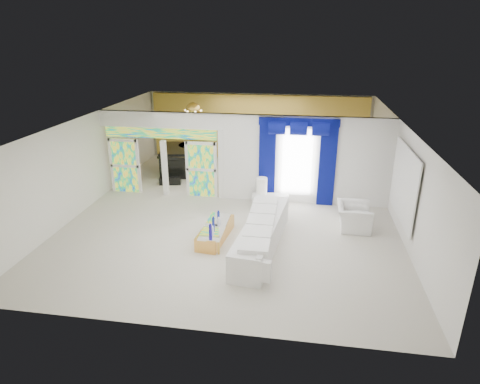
% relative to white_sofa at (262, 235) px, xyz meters
% --- Properties ---
extents(floor, '(12.00, 12.00, 0.00)m').
position_rel_white_sofa_xyz_m(floor, '(-1.09, 2.46, -0.37)').
color(floor, '#B7AF9E').
rests_on(floor, ground).
extents(dividing_wall, '(5.70, 0.18, 3.00)m').
position_rel_white_sofa_xyz_m(dividing_wall, '(1.06, 3.46, 1.13)').
color(dividing_wall, white).
rests_on(dividing_wall, ground).
extents(dividing_header, '(4.30, 0.18, 0.55)m').
position_rel_white_sofa_xyz_m(dividing_header, '(-3.94, 3.46, 2.35)').
color(dividing_header, white).
rests_on(dividing_header, dividing_wall).
extents(stained_panel_left, '(0.95, 0.04, 2.00)m').
position_rel_white_sofa_xyz_m(stained_panel_left, '(-5.37, 3.46, 0.63)').
color(stained_panel_left, '#994C3F').
rests_on(stained_panel_left, ground).
extents(stained_panel_right, '(0.95, 0.04, 2.00)m').
position_rel_white_sofa_xyz_m(stained_panel_right, '(-2.52, 3.46, 0.63)').
color(stained_panel_right, '#994C3F').
rests_on(stained_panel_right, ground).
extents(stained_transom, '(4.00, 0.05, 0.35)m').
position_rel_white_sofa_xyz_m(stained_transom, '(-3.94, 3.46, 1.88)').
color(stained_transom, '#994C3F').
rests_on(stained_transom, dividing_header).
extents(window_pane, '(1.00, 0.02, 2.30)m').
position_rel_white_sofa_xyz_m(window_pane, '(0.81, 3.36, 1.08)').
color(window_pane, white).
rests_on(window_pane, dividing_wall).
extents(blue_drape_left, '(0.55, 0.10, 2.80)m').
position_rel_white_sofa_xyz_m(blue_drape_left, '(-0.19, 3.33, 1.03)').
color(blue_drape_left, '#030F49').
rests_on(blue_drape_left, ground).
extents(blue_drape_right, '(0.55, 0.10, 2.80)m').
position_rel_white_sofa_xyz_m(blue_drape_right, '(1.81, 3.33, 1.03)').
color(blue_drape_right, '#030F49').
rests_on(blue_drape_right, ground).
extents(blue_pelmet, '(2.60, 0.12, 0.25)m').
position_rel_white_sofa_xyz_m(blue_pelmet, '(0.81, 3.33, 2.45)').
color(blue_pelmet, '#030F49').
rests_on(blue_pelmet, dividing_wall).
extents(wall_mirror, '(0.04, 2.70, 1.90)m').
position_rel_white_sofa_xyz_m(wall_mirror, '(3.85, 1.46, 1.18)').
color(wall_mirror, white).
rests_on(wall_mirror, ground).
extents(gold_curtains, '(9.70, 0.12, 2.90)m').
position_rel_white_sofa_xyz_m(gold_curtains, '(-1.09, 8.36, 1.13)').
color(gold_curtains, gold).
rests_on(gold_curtains, ground).
extents(white_sofa, '(1.27, 3.96, 0.74)m').
position_rel_white_sofa_xyz_m(white_sofa, '(0.00, 0.00, 0.00)').
color(white_sofa, silver).
rests_on(white_sofa, ground).
extents(coffee_table, '(0.80, 1.85, 0.40)m').
position_rel_white_sofa_xyz_m(coffee_table, '(-1.35, 0.30, -0.17)').
color(coffee_table, gold).
rests_on(coffee_table, ground).
extents(console_table, '(1.26, 0.54, 0.41)m').
position_rel_white_sofa_xyz_m(console_table, '(-0.02, 2.93, -0.17)').
color(console_table, white).
rests_on(console_table, ground).
extents(table_lamp, '(0.36, 0.36, 0.58)m').
position_rel_white_sofa_xyz_m(table_lamp, '(-0.32, 2.93, 0.33)').
color(table_lamp, white).
rests_on(table_lamp, console_table).
extents(armchair, '(1.01, 1.15, 0.73)m').
position_rel_white_sofa_xyz_m(armchair, '(2.59, 1.64, -0.00)').
color(armchair, silver).
rests_on(armchair, ground).
extents(grand_piano, '(1.95, 2.33, 1.05)m').
position_rel_white_sofa_xyz_m(grand_piano, '(-4.05, 6.08, 0.15)').
color(grand_piano, black).
rests_on(grand_piano, ground).
extents(piano_bench, '(0.88, 0.48, 0.28)m').
position_rel_white_sofa_xyz_m(piano_bench, '(-4.05, 4.48, -0.23)').
color(piano_bench, black).
rests_on(piano_bench, ground).
extents(tv_console, '(0.61, 0.57, 0.75)m').
position_rel_white_sofa_xyz_m(tv_console, '(-5.59, 4.53, 0.00)').
color(tv_console, tan).
rests_on(tv_console, ground).
extents(chandelier, '(0.60, 0.60, 0.60)m').
position_rel_white_sofa_xyz_m(chandelier, '(-3.39, 5.86, 2.28)').
color(chandelier, gold).
rests_on(chandelier, ceiling).
extents(decanters, '(0.22, 1.17, 0.25)m').
position_rel_white_sofa_xyz_m(decanters, '(-1.37, 0.23, 0.12)').
color(decanters, silver).
rests_on(decanters, coffee_table).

